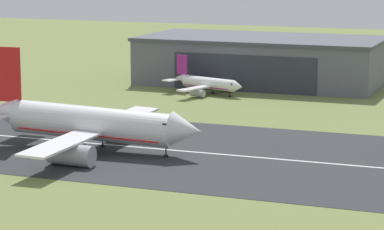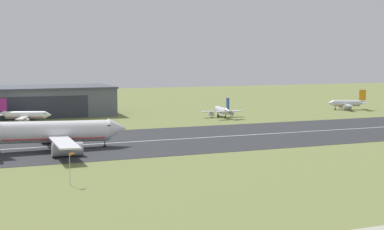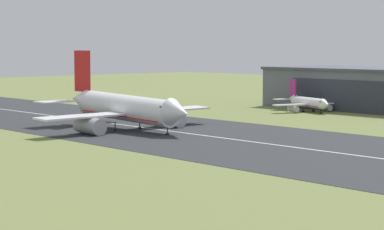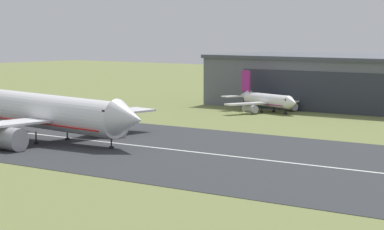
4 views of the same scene
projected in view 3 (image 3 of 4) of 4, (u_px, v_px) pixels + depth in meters
The scene contains 5 objects.
runway_strip at pixel (282, 146), 151.49m from camera, with size 451.19×55.27×0.06m, color #2B2D30.
runway_centreline at pixel (282, 146), 151.48m from camera, with size 406.07×0.70×0.01m, color silver.
hangar_building at pixel (374, 88), 240.31m from camera, with size 67.45×33.89×13.29m.
airplane_landing at pixel (126, 109), 180.16m from camera, with size 45.29×49.65×19.07m.
airplane_parked_east at pixel (308, 103), 230.40m from camera, with size 23.09×24.07×9.76m.
Camera 3 is at (99.97, 14.69, 20.07)m, focal length 70.00 mm.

